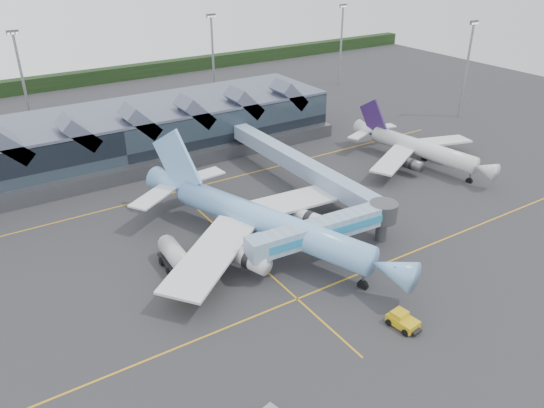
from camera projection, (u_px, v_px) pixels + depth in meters
ground at (263, 268)px, 70.86m from camera, size 260.00×260.00×0.00m
taxi_stripes at (227, 236)px, 78.35m from camera, size 120.00×60.00×0.01m
tree_line_far at (61, 81)px, 152.31m from camera, size 260.00×4.00×4.00m
terminal at (110, 138)px, 101.65m from camera, size 90.00×22.25×12.52m
light_masts at (196, 66)px, 122.29m from camera, size 132.40×42.56×22.45m
main_airliner at (260, 220)px, 74.02m from camera, size 37.09×43.65×14.46m
regional_jet at (418, 147)px, 101.38m from camera, size 28.32×31.14×10.69m
jet_bridge at (335, 227)px, 71.75m from camera, size 23.57×4.80×6.13m
fuel_truck at (178, 260)px, 68.94m from camera, size 3.42×10.68×3.56m
pushback_tug at (403, 320)px, 60.09m from camera, size 2.84×4.08×1.71m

